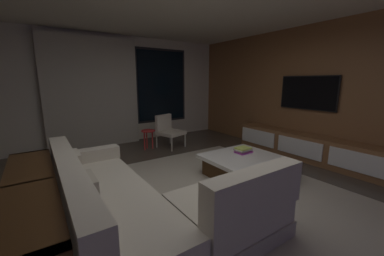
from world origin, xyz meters
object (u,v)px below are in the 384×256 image
(console_table_behind_couch, at_px, (34,217))
(side_stool, at_px, (148,134))
(sectional_couch, at_px, (139,205))
(coffee_table, at_px, (244,167))
(accent_chair_near_window, at_px, (168,129))
(book_stack_on_coffee_table, at_px, (243,150))
(mounted_tv, at_px, (308,93))
(media_console, at_px, (307,148))

(console_table_behind_couch, bearing_deg, side_stool, 49.76)
(sectional_couch, distance_m, coffee_table, 2.00)
(accent_chair_near_window, bearing_deg, side_stool, 172.92)
(book_stack_on_coffee_table, bearing_deg, accent_chair_near_window, 97.57)
(book_stack_on_coffee_table, height_order, mounted_tv, mounted_tv)
(mounted_tv, bearing_deg, coffee_table, -176.58)
(coffee_table, height_order, side_stool, side_stool)
(accent_chair_near_window, height_order, console_table_behind_couch, accent_chair_near_window)
(sectional_couch, height_order, media_console, sectional_couch)
(mounted_tv, height_order, console_table_behind_couch, mounted_tv)
(media_console, distance_m, console_table_behind_couch, 4.60)
(book_stack_on_coffee_table, height_order, media_console, media_console)
(side_stool, height_order, media_console, media_console)
(mounted_tv, distance_m, console_table_behind_couch, 4.88)
(accent_chair_near_window, xyz_separation_m, console_table_behind_couch, (-2.73, -2.57, -0.02))
(coffee_table, distance_m, book_stack_on_coffee_table, 0.31)
(side_stool, distance_m, media_console, 3.45)
(coffee_table, distance_m, side_stool, 2.52)
(sectional_couch, distance_m, side_stool, 3.06)
(media_console, relative_size, console_table_behind_couch, 1.48)
(sectional_couch, distance_m, media_console, 3.70)
(mounted_tv, xyz_separation_m, console_table_behind_couch, (-4.78, -0.32, -0.94))
(coffee_table, xyz_separation_m, console_table_behind_couch, (-2.88, -0.21, 0.23))
(mounted_tv, relative_size, console_table_behind_couch, 0.57)
(sectional_couch, height_order, accent_chair_near_window, sectional_couch)
(media_console, bearing_deg, coffee_table, 177.20)
(sectional_couch, height_order, side_stool, sectional_couch)
(side_stool, relative_size, console_table_behind_couch, 0.22)
(sectional_couch, height_order, console_table_behind_couch, sectional_couch)
(media_console, bearing_deg, accent_chair_near_window, 127.41)
(coffee_table, bearing_deg, media_console, -2.80)
(accent_chair_near_window, xyz_separation_m, mounted_tv, (2.05, -2.25, 0.92))
(book_stack_on_coffee_table, distance_m, media_console, 1.61)
(accent_chair_near_window, relative_size, console_table_behind_couch, 0.37)
(media_console, relative_size, mounted_tv, 2.61)
(coffee_table, bearing_deg, book_stack_on_coffee_table, 51.70)
(sectional_couch, height_order, coffee_table, sectional_couch)
(book_stack_on_coffee_table, relative_size, accent_chair_near_window, 0.39)
(book_stack_on_coffee_table, distance_m, mounted_tv, 2.00)
(side_stool, height_order, mounted_tv, mounted_tv)
(coffee_table, bearing_deg, accent_chair_near_window, 93.65)
(side_stool, distance_m, mounted_tv, 3.58)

